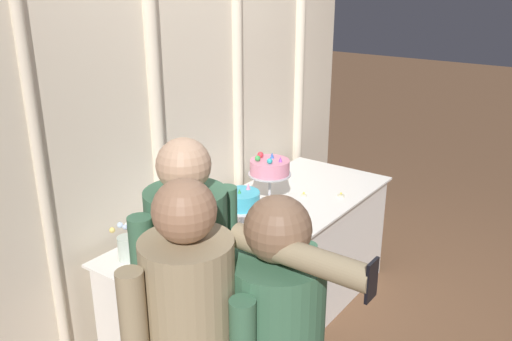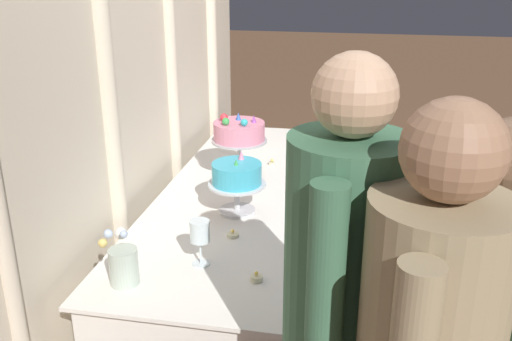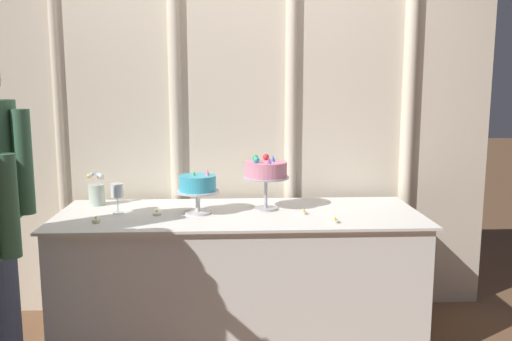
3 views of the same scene
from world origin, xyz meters
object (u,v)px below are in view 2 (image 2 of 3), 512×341
at_px(tealight_near_left, 233,235).
at_px(tealight_far_right, 312,157).
at_px(cake_display_nearright, 239,134).
at_px(flower_vase, 123,263).
at_px(tealight_far_left, 256,278).
at_px(tealight_near_right, 272,163).
at_px(wine_glass, 200,233).
at_px(cake_display_nearleft, 237,177).
at_px(guest_man_dark_suit, 340,335).
at_px(cake_table, 247,263).

height_order(tealight_near_left, tealight_far_right, same).
height_order(cake_display_nearright, flower_vase, cake_display_nearright).
bearing_deg(tealight_far_left, tealight_far_right, -2.82).
distance_m(flower_vase, tealight_near_right, 1.28).
height_order(wine_glass, tealight_near_left, wine_glass).
distance_m(cake_display_nearleft, tealight_near_right, 0.63).
bearing_deg(tealight_far_left, flower_vase, 102.80).
height_order(cake_display_nearleft, tealight_far_left, cake_display_nearleft).
height_order(cake_display_nearright, tealight_near_left, cake_display_nearright).
xyz_separation_m(cake_display_nearright, wine_glass, (-0.86, -0.05, -0.10)).
distance_m(wine_glass, tealight_near_left, 0.27).
height_order(cake_display_nearright, tealight_far_right, cake_display_nearright).
bearing_deg(cake_display_nearleft, wine_glass, 176.40).
xyz_separation_m(wine_glass, tealight_near_left, (0.23, -0.06, -0.12)).
relative_size(cake_display_nearright, flower_vase, 1.55).
bearing_deg(cake_display_nearleft, cake_display_nearright, 11.17).
bearing_deg(cake_display_nearright, tealight_near_left, -169.82).
relative_size(tealight_near_left, guest_man_dark_suit, 0.03).
xyz_separation_m(cake_display_nearleft, tealight_far_left, (-0.53, -0.19, -0.15)).
bearing_deg(tealight_far_right, flower_vase, 160.08).
bearing_deg(cake_display_nearleft, cake_table, 1.49).
distance_m(tealight_near_left, guest_man_dark_suit, 0.86).
bearing_deg(wine_glass, tealight_near_right, -4.32).
distance_m(cake_display_nearright, guest_man_dark_suit, 1.47).
height_order(cake_table, tealight_far_right, tealight_far_right).
distance_m(cake_table, tealight_near_right, 0.55).
bearing_deg(cake_table, tealight_near_left, -175.04).
height_order(tealight_far_left, tealight_near_right, tealight_far_left).
bearing_deg(tealight_far_right, guest_man_dark_suit, -172.08).
distance_m(flower_vase, tealight_near_left, 0.50).
xyz_separation_m(flower_vase, tealight_far_left, (0.10, -0.44, -0.07)).
relative_size(cake_table, wine_glass, 12.10).
xyz_separation_m(cake_table, wine_glass, (-0.70, 0.02, 0.52)).
distance_m(tealight_near_right, tealight_far_right, 0.24).
relative_size(flower_vase, tealight_near_left, 4.38).
height_order(cake_display_nearright, tealight_near_right, cake_display_nearright).
relative_size(wine_glass, flower_vase, 0.83).
distance_m(tealight_far_right, guest_man_dark_suit, 1.72).
distance_m(cake_display_nearright, flower_vase, 1.06).
distance_m(tealight_far_left, tealight_near_left, 0.34).
relative_size(cake_display_nearleft, tealight_near_right, 7.16).
bearing_deg(cake_display_nearleft, tealight_far_right, -18.60).
xyz_separation_m(cake_display_nearleft, tealight_far_right, (0.75, -0.25, -0.15)).
bearing_deg(tealight_near_left, flower_vase, 144.82).
xyz_separation_m(flower_vase, tealight_far_right, (1.38, -0.50, -0.07)).
relative_size(tealight_far_left, guest_man_dark_suit, 0.03).
bearing_deg(wine_glass, tealight_far_left, -108.08).
distance_m(tealight_near_left, tealight_far_right, 1.00).
distance_m(cake_display_nearleft, guest_man_dark_suit, 1.07).
distance_m(cake_table, wine_glass, 0.87).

